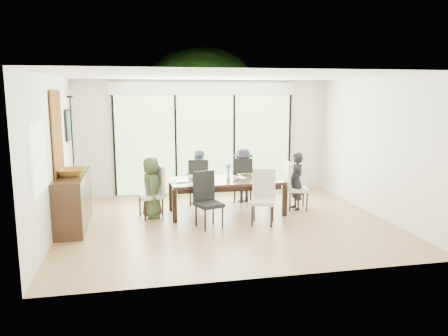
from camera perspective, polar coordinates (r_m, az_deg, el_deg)
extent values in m
cube|color=brown|center=(8.24, 0.35, -7.20)|extent=(6.00, 5.00, 0.01)
cube|color=white|center=(7.88, 0.37, 12.00)|extent=(6.00, 5.00, 0.01)
cube|color=silver|center=(10.40, -2.50, 4.00)|extent=(6.00, 0.02, 2.70)
cube|color=white|center=(5.55, 5.73, -1.24)|extent=(6.00, 0.02, 2.70)
cube|color=white|center=(7.90, -21.54, 1.44)|extent=(0.02, 5.00, 2.70)
cube|color=silver|center=(9.05, 19.36, 2.57)|extent=(0.02, 5.00, 2.70)
cube|color=#598C3F|center=(10.37, -2.46, 3.15)|extent=(4.20, 0.02, 2.30)
cube|color=white|center=(10.29, -2.51, 10.35)|extent=(4.40, 0.06, 0.28)
cube|color=black|center=(10.25, -14.14, 2.78)|extent=(0.05, 0.04, 2.30)
cube|color=black|center=(10.28, -6.32, 3.04)|extent=(0.05, 0.04, 2.30)
cube|color=black|center=(10.50, 1.33, 3.24)|extent=(0.05, 0.04, 2.30)
cube|color=black|center=(10.89, 8.54, 3.38)|extent=(0.05, 0.04, 2.30)
cube|color=#8CAD7F|center=(6.70, -23.01, 1.25)|extent=(0.02, 0.90, 1.00)
cube|color=brown|center=(11.49, -3.15, -2.52)|extent=(6.00, 1.80, 0.10)
cube|color=brown|center=(12.16, -3.74, 1.04)|extent=(6.00, 0.08, 0.06)
sphere|color=#14380F|center=(12.94, -12.35, 5.34)|extent=(3.20, 3.20, 3.20)
sphere|color=#14380F|center=(13.67, -3.05, 7.30)|extent=(4.00, 4.00, 4.00)
sphere|color=#14380F|center=(13.32, 5.20, 4.87)|extent=(2.80, 2.80, 2.80)
sphere|color=#14380F|center=(14.26, -7.47, 6.61)|extent=(3.60, 3.60, 3.60)
cube|color=black|center=(8.72, 0.32, -1.69)|extent=(2.21, 1.02, 0.06)
cube|color=black|center=(8.74, 0.32, -2.22)|extent=(2.03, 0.83, 0.09)
cube|color=black|center=(8.23, -6.46, -4.93)|extent=(0.08, 0.08, 0.64)
cube|color=black|center=(8.68, 7.92, -4.18)|extent=(0.08, 0.08, 0.64)
cube|color=black|center=(9.06, -6.96, -3.56)|extent=(0.08, 0.08, 0.64)
cube|color=black|center=(9.47, 6.19, -2.96)|extent=(0.08, 0.08, 0.64)
imported|color=#3B472F|center=(8.56, -9.43, -2.52)|extent=(0.40, 0.59, 1.19)
imported|color=black|center=(9.15, 9.43, -1.72)|extent=(0.36, 0.56, 1.19)
imported|color=#7081A1|center=(9.46, -3.39, -1.22)|extent=(0.62, 0.46, 1.19)
imported|color=#231D2C|center=(9.65, 2.50, -0.99)|extent=(0.63, 0.48, 1.19)
cube|color=#A4B841|center=(8.58, -5.91, -1.74)|extent=(0.41, 0.30, 0.01)
cube|color=#8DC245|center=(8.96, 6.28, -1.24)|extent=(0.41, 0.30, 0.01)
cube|color=#92B942|center=(9.03, -3.00, -1.11)|extent=(0.41, 0.30, 0.01)
cube|color=#A9C446|center=(9.22, 3.15, -0.87)|extent=(0.41, 0.30, 0.01)
cube|color=white|center=(8.33, -2.96, -2.04)|extent=(0.41, 0.30, 0.01)
cube|color=black|center=(8.99, -2.32, -1.10)|extent=(0.24, 0.17, 0.01)
cube|color=black|center=(9.16, 2.93, -0.90)|extent=(0.22, 0.16, 0.01)
cube|color=white|center=(8.84, 4.83, -1.38)|extent=(0.28, 0.20, 0.00)
cube|color=white|center=(8.33, -2.96, -1.95)|extent=(0.24, 0.24, 0.02)
cube|color=orange|center=(8.33, -2.96, -1.83)|extent=(0.18, 0.18, 0.01)
cylinder|color=silver|center=(8.77, 0.57, -1.08)|extent=(0.07, 0.07, 0.11)
cylinder|color=#337226|center=(8.74, 0.57, -0.37)|extent=(0.04, 0.04, 0.15)
sphere|color=#4B52BD|center=(8.73, 0.57, 0.23)|extent=(0.10, 0.10, 0.10)
imported|color=silver|center=(8.49, -5.17, -1.78)|extent=(0.35, 0.29, 0.02)
imported|color=white|center=(8.74, -4.38, -1.21)|extent=(0.15, 0.15, 0.09)
imported|color=white|center=(8.65, 1.43, -1.32)|extent=(0.11, 0.11, 0.08)
imported|color=white|center=(9.00, 5.18, -0.90)|extent=(0.15, 0.15, 0.09)
imported|color=white|center=(8.82, 1.84, -1.33)|extent=(0.23, 0.25, 0.02)
cube|color=black|center=(8.33, -19.09, -4.07)|extent=(0.48, 1.72, 0.97)
imported|color=brown|center=(8.13, -19.40, -0.50)|extent=(0.51, 0.51, 0.12)
cylinder|color=black|center=(8.57, -18.99, -0.23)|extent=(0.11, 0.11, 0.04)
cylinder|color=black|center=(8.49, -19.24, 4.27)|extent=(0.03, 0.03, 1.34)
cylinder|color=black|center=(8.45, -19.50, 8.77)|extent=(0.11, 0.11, 0.03)
cylinder|color=silver|center=(8.45, -19.53, 9.20)|extent=(0.04, 0.04, 0.11)
cube|color=#9A5416|center=(8.24, -20.95, 4.26)|extent=(0.02, 1.00, 1.50)
cube|color=black|center=(9.52, -19.73, 5.31)|extent=(0.03, 0.55, 0.65)
cube|color=#194851|center=(9.52, -19.61, 5.31)|extent=(0.01, 0.45, 0.55)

